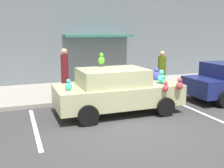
% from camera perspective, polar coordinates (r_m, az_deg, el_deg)
% --- Properties ---
extents(ground_plane, '(60.00, 60.00, 0.00)m').
position_cam_1_polar(ground_plane, '(7.93, 3.29, -9.29)').
color(ground_plane, '#38383A').
extents(sidewalk, '(24.00, 4.00, 0.15)m').
position_cam_1_polar(sidewalk, '(12.47, -5.98, -1.37)').
color(sidewalk, gray).
rests_on(sidewalk, ground).
extents(storefront_building, '(24.00, 1.25, 6.40)m').
position_cam_1_polar(storefront_building, '(14.27, -8.41, 12.76)').
color(storefront_building, slate).
rests_on(storefront_building, ground).
extents(parking_stripe_front, '(0.12, 3.60, 0.01)m').
position_cam_1_polar(parking_stripe_front, '(10.22, 16.50, -5.02)').
color(parking_stripe_front, silver).
rests_on(parking_stripe_front, ground).
extents(parking_stripe_rear, '(0.12, 3.60, 0.01)m').
position_cam_1_polar(parking_stripe_rear, '(8.29, -16.12, -8.80)').
color(parking_stripe_rear, silver).
rests_on(parking_stripe_rear, ground).
extents(plush_covered_car, '(4.26, 2.10, 2.03)m').
position_cam_1_polar(plush_covered_car, '(9.11, 1.03, -1.32)').
color(plush_covered_car, '#B0B689').
rests_on(plush_covered_car, ground).
extents(teddy_bear_on_sidewalk, '(0.38, 0.32, 0.72)m').
position_cam_1_polar(teddy_bear_on_sidewalk, '(12.13, 5.76, 0.26)').
color(teddy_bear_on_sidewalk, brown).
rests_on(teddy_bear_on_sidewalk, sidewalk).
extents(pedestrian_near_shopfront, '(0.30, 0.30, 1.95)m').
position_cam_1_polar(pedestrian_near_shopfront, '(11.08, -10.03, 2.30)').
color(pedestrian_near_shopfront, maroon).
rests_on(pedestrian_near_shopfront, sidewalk).
extents(pedestrian_walking_past, '(0.37, 0.37, 1.78)m').
position_cam_1_polar(pedestrian_walking_past, '(12.07, 10.54, 2.43)').
color(pedestrian_walking_past, '#526415').
rests_on(pedestrian_walking_past, sidewalk).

